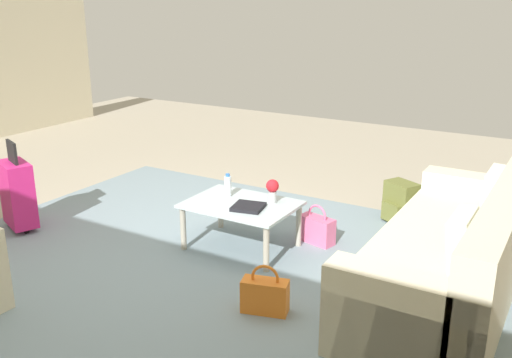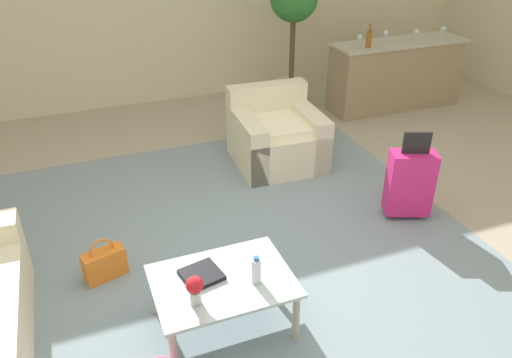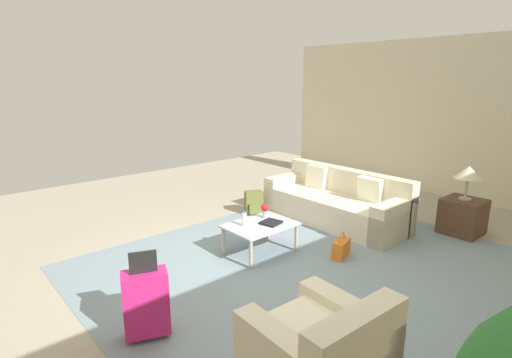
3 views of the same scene
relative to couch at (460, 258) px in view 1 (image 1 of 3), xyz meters
The scene contains 11 objects.
ground_plane 2.29m from the couch, 15.29° to the left, with size 12.00×12.00×0.00m, color #A89E89.
area_rug 1.81m from the couch, 26.65° to the left, with size 5.20×4.40×0.01m, color gray.
couch is the anchor object (origin of this frame).
coffee_table 1.80m from the couch, ahead, with size 0.92×0.67×0.41m.
water_bottle 2.00m from the couch, ahead, with size 0.06×0.06×0.20m.
coffee_table_book 1.69m from the couch, ahead, with size 0.25×0.24×0.03m, color black.
flower_vase 1.59m from the couch, ahead, with size 0.11×0.11×0.21m.
suitcase_magenta 3.88m from the couch, 11.91° to the left, with size 0.45×0.35×0.85m.
handbag_orange 1.44m from the couch, 40.25° to the left, with size 0.35×0.22×0.36m.
handbag_pink 1.33m from the couch, 14.42° to the right, with size 0.34×0.21×0.36m.
backpack_olive 1.44m from the couch, 56.14° to the right, with size 0.36×0.34×0.40m.
Camera 1 is at (-2.83, 3.35, 2.08)m, focal length 40.00 mm.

